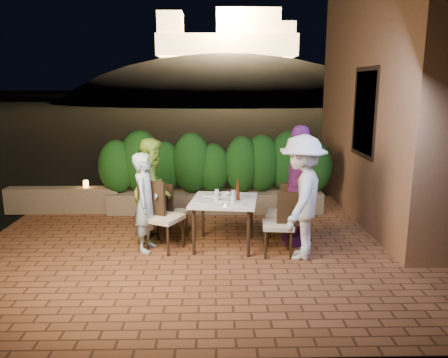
{
  "coord_description": "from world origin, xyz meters",
  "views": [
    {
      "loc": [
        0.19,
        -6.07,
        2.46
      ],
      "look_at": [
        0.33,
        0.49,
        1.05
      ],
      "focal_mm": 35.0,
      "sensor_mm": 36.0,
      "label": 1
    }
  ],
  "objects_px": {
    "chair_left_back": "(172,211)",
    "diner_white": "(302,197)",
    "bowl": "(225,194)",
    "diner_purple": "(299,185)",
    "chair_right_back": "(281,213)",
    "diner_blue": "(146,202)",
    "chair_right_front": "(278,224)",
    "diner_green": "(153,189)",
    "beer_bottle": "(238,190)",
    "dining_table": "(224,223)",
    "parapet_lamp": "(86,184)",
    "chair_left_front": "(164,216)"
  },
  "relations": [
    {
      "from": "chair_left_back",
      "to": "diner_white",
      "type": "bearing_deg",
      "value": -0.27
    },
    {
      "from": "bowl",
      "to": "diner_purple",
      "type": "xyz_separation_m",
      "value": [
        1.15,
        -0.15,
        0.17
      ]
    },
    {
      "from": "bowl",
      "to": "chair_right_back",
      "type": "xyz_separation_m",
      "value": [
        0.88,
        -0.15,
        -0.28
      ]
    },
    {
      "from": "chair_left_back",
      "to": "diner_blue",
      "type": "relative_size",
      "value": 0.6
    },
    {
      "from": "bowl",
      "to": "chair_right_front",
      "type": "height_order",
      "value": "chair_right_front"
    },
    {
      "from": "diner_blue",
      "to": "diner_green",
      "type": "distance_m",
      "value": 0.54
    },
    {
      "from": "diner_white",
      "to": "beer_bottle",
      "type": "bearing_deg",
      "value": -94.87
    },
    {
      "from": "dining_table",
      "to": "bowl",
      "type": "bearing_deg",
      "value": 85.44
    },
    {
      "from": "dining_table",
      "to": "diner_purple",
      "type": "relative_size",
      "value": 0.52
    },
    {
      "from": "dining_table",
      "to": "bowl",
      "type": "xyz_separation_m",
      "value": [
        0.02,
        0.27,
        0.4
      ]
    },
    {
      "from": "bowl",
      "to": "diner_green",
      "type": "bearing_deg",
      "value": 173.21
    },
    {
      "from": "dining_table",
      "to": "parapet_lamp",
      "type": "xyz_separation_m",
      "value": [
        -2.66,
        1.91,
        0.2
      ]
    },
    {
      "from": "dining_table",
      "to": "parapet_lamp",
      "type": "bearing_deg",
      "value": 144.31
    },
    {
      "from": "beer_bottle",
      "to": "chair_right_back",
      "type": "height_order",
      "value": "beer_bottle"
    },
    {
      "from": "bowl",
      "to": "diner_green",
      "type": "xyz_separation_m",
      "value": [
        -1.16,
        0.14,
        0.05
      ]
    },
    {
      "from": "diner_blue",
      "to": "beer_bottle",
      "type": "bearing_deg",
      "value": -77.18
    },
    {
      "from": "beer_bottle",
      "to": "chair_left_front",
      "type": "xyz_separation_m",
      "value": [
        -1.12,
        -0.11,
        -0.38
      ]
    },
    {
      "from": "chair_left_back",
      "to": "chair_right_front",
      "type": "bearing_deg",
      "value": -1.68
    },
    {
      "from": "chair_left_back",
      "to": "diner_blue",
      "type": "distance_m",
      "value": 0.69
    },
    {
      "from": "beer_bottle",
      "to": "chair_right_front",
      "type": "bearing_deg",
      "value": -31.55
    },
    {
      "from": "chair_right_back",
      "to": "diner_white",
      "type": "relative_size",
      "value": 0.55
    },
    {
      "from": "beer_bottle",
      "to": "diner_blue",
      "type": "bearing_deg",
      "value": -175.49
    },
    {
      "from": "chair_right_back",
      "to": "dining_table",
      "type": "bearing_deg",
      "value": 20.27
    },
    {
      "from": "bowl",
      "to": "chair_left_back",
      "type": "height_order",
      "value": "chair_left_back"
    },
    {
      "from": "chair_left_front",
      "to": "chair_right_back",
      "type": "height_order",
      "value": "chair_left_front"
    },
    {
      "from": "dining_table",
      "to": "chair_right_front",
      "type": "xyz_separation_m",
      "value": [
        0.78,
        -0.37,
        0.1
      ]
    },
    {
      "from": "chair_left_front",
      "to": "chair_right_back",
      "type": "distance_m",
      "value": 1.83
    },
    {
      "from": "diner_white",
      "to": "bowl",
      "type": "bearing_deg",
      "value": -102.6
    },
    {
      "from": "dining_table",
      "to": "beer_bottle",
      "type": "distance_m",
      "value": 0.57
    },
    {
      "from": "beer_bottle",
      "to": "diner_green",
      "type": "distance_m",
      "value": 1.42
    },
    {
      "from": "chair_right_front",
      "to": "diner_green",
      "type": "height_order",
      "value": "diner_green"
    },
    {
      "from": "chair_left_back",
      "to": "parapet_lamp",
      "type": "xyz_separation_m",
      "value": [
        -1.83,
        1.52,
        0.12
      ]
    },
    {
      "from": "chair_right_front",
      "to": "chair_left_back",
      "type": "bearing_deg",
      "value": -20.68
    },
    {
      "from": "beer_bottle",
      "to": "diner_purple",
      "type": "bearing_deg",
      "value": 8.04
    },
    {
      "from": "diner_white",
      "to": "parapet_lamp",
      "type": "relative_size",
      "value": 12.82
    },
    {
      "from": "diner_white",
      "to": "chair_left_back",
      "type": "bearing_deg",
      "value": -92.19
    },
    {
      "from": "diner_blue",
      "to": "diner_green",
      "type": "xyz_separation_m",
      "value": [
        0.04,
        0.54,
        0.08
      ]
    },
    {
      "from": "chair_left_back",
      "to": "chair_right_back",
      "type": "distance_m",
      "value": 1.76
    },
    {
      "from": "diner_blue",
      "to": "diner_green",
      "type": "relative_size",
      "value": 0.91
    },
    {
      "from": "chair_right_back",
      "to": "diner_white",
      "type": "height_order",
      "value": "diner_white"
    },
    {
      "from": "bowl",
      "to": "diner_blue",
      "type": "xyz_separation_m",
      "value": [
        -1.2,
        -0.4,
        -0.02
      ]
    },
    {
      "from": "chair_left_front",
      "to": "diner_purple",
      "type": "bearing_deg",
      "value": 35.03
    },
    {
      "from": "diner_green",
      "to": "diner_purple",
      "type": "xyz_separation_m",
      "value": [
        2.31,
        -0.29,
        0.11
      ]
    },
    {
      "from": "dining_table",
      "to": "parapet_lamp",
      "type": "distance_m",
      "value": 3.29
    },
    {
      "from": "chair_right_back",
      "to": "chair_left_back",
      "type": "bearing_deg",
      "value": 3.7
    },
    {
      "from": "dining_table",
      "to": "diner_white",
      "type": "distance_m",
      "value": 1.3
    },
    {
      "from": "chair_left_front",
      "to": "diner_white",
      "type": "distance_m",
      "value": 2.07
    },
    {
      "from": "dining_table",
      "to": "chair_right_back",
      "type": "relative_size",
      "value": 1.0
    },
    {
      "from": "chair_right_back",
      "to": "diner_blue",
      "type": "height_order",
      "value": "diner_blue"
    },
    {
      "from": "dining_table",
      "to": "chair_left_front",
      "type": "relative_size",
      "value": 0.93
    }
  ]
}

